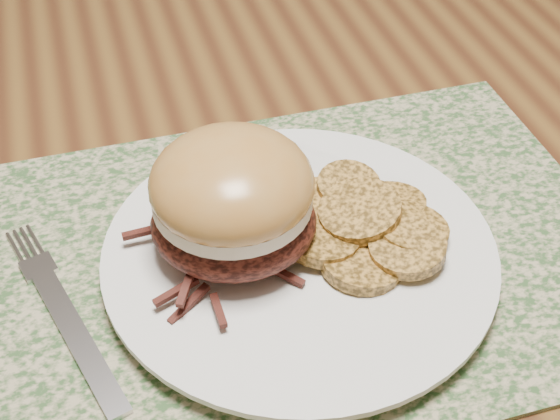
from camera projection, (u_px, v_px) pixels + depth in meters
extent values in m
cube|color=brown|center=(175.00, 189.00, 0.65)|extent=(1.50, 0.90, 0.04)
cylinder|color=brown|center=(554.00, 136.00, 1.32)|extent=(0.06, 0.06, 0.71)
cube|color=#33542B|center=(311.00, 252.00, 0.56)|extent=(0.45, 0.33, 0.00)
cylinder|color=white|center=(300.00, 255.00, 0.55)|extent=(0.26, 0.26, 0.02)
ellipsoid|color=black|center=(234.00, 221.00, 0.53)|extent=(0.13, 0.13, 0.05)
cylinder|color=beige|center=(232.00, 196.00, 0.52)|extent=(0.13, 0.13, 0.01)
ellipsoid|color=#A37135|center=(232.00, 183.00, 0.51)|extent=(0.13, 0.13, 0.06)
cylinder|color=#B58035|center=(311.00, 207.00, 0.57)|extent=(0.08, 0.08, 0.01)
cylinder|color=#B58035|center=(349.00, 187.00, 0.58)|extent=(0.07, 0.07, 0.02)
cylinder|color=#B58035|center=(390.00, 205.00, 0.57)|extent=(0.07, 0.07, 0.02)
cylinder|color=#B58035|center=(321.00, 239.00, 0.54)|extent=(0.06, 0.06, 0.02)
cylinder|color=#B58035|center=(360.00, 211.00, 0.55)|extent=(0.08, 0.08, 0.02)
cylinder|color=#B58035|center=(411.00, 229.00, 0.54)|extent=(0.06, 0.06, 0.02)
cylinder|color=#B58035|center=(362.00, 262.00, 0.53)|extent=(0.07, 0.07, 0.01)
cylinder|color=#B58035|center=(407.00, 247.00, 0.53)|extent=(0.08, 0.07, 0.02)
cube|color=silver|center=(79.00, 341.00, 0.50)|extent=(0.05, 0.13, 0.00)
cube|color=silver|center=(38.00, 267.00, 0.55)|extent=(0.03, 0.03, 0.00)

